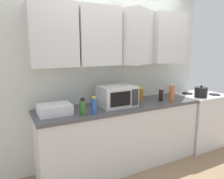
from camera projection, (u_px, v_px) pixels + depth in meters
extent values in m
cube|color=silver|center=(111.00, 74.00, 3.14)|extent=(3.22, 0.06, 2.60)
cube|color=silver|center=(52.00, 35.00, 2.49)|extent=(0.56, 0.33, 0.75)
cube|color=silver|center=(97.00, 36.00, 2.75)|extent=(0.56, 0.33, 0.75)
cube|color=silver|center=(136.00, 37.00, 2.98)|extent=(0.65, 0.56, 0.75)
cube|color=silver|center=(166.00, 39.00, 3.28)|extent=(0.56, 0.33, 0.75)
cube|color=silver|center=(121.00, 137.00, 3.02)|extent=(2.32, 0.60, 0.86)
cube|color=#4C4C51|center=(122.00, 106.00, 2.93)|extent=(2.35, 0.63, 0.04)
cube|color=silver|center=(199.00, 119.00, 3.70)|extent=(0.76, 0.64, 0.90)
cylinder|color=black|center=(201.00, 97.00, 3.42)|extent=(0.18, 0.18, 0.01)
cylinder|color=black|center=(215.00, 94.00, 3.57)|extent=(0.18, 0.18, 0.01)
cylinder|color=black|center=(187.00, 93.00, 3.66)|extent=(0.18, 0.18, 0.01)
cylinder|color=black|center=(201.00, 92.00, 3.82)|extent=(0.18, 0.18, 0.01)
cylinder|color=black|center=(201.00, 92.00, 3.41)|extent=(0.20, 0.20, 0.14)
sphere|color=black|center=(201.00, 86.00, 3.39)|extent=(0.04, 0.04, 0.04)
cube|color=silver|center=(117.00, 96.00, 2.85)|extent=(0.48, 0.36, 0.28)
cube|color=black|center=(121.00, 99.00, 2.67)|extent=(0.29, 0.01, 0.18)
cube|color=#2D2D33|center=(135.00, 97.00, 2.77)|extent=(0.10, 0.01, 0.21)
cube|color=silver|center=(55.00, 109.00, 2.50)|extent=(0.38, 0.30, 0.12)
cylinder|color=black|center=(161.00, 95.00, 3.16)|extent=(0.06, 0.06, 0.17)
cylinder|color=silver|center=(161.00, 89.00, 3.14)|extent=(0.05, 0.05, 0.03)
cylinder|color=#AD701E|center=(141.00, 94.00, 3.21)|extent=(0.08, 0.08, 0.17)
cylinder|color=yellow|center=(141.00, 88.00, 3.19)|extent=(0.06, 0.06, 0.03)
cylinder|color=red|center=(172.00, 92.00, 3.50)|extent=(0.06, 0.06, 0.14)
cylinder|color=silver|center=(172.00, 87.00, 3.48)|extent=(0.04, 0.04, 0.02)
cylinder|color=#BC6638|center=(172.00, 93.00, 3.10)|extent=(0.08, 0.08, 0.24)
cylinder|color=silver|center=(172.00, 85.00, 3.07)|extent=(0.05, 0.05, 0.02)
cylinder|color=#386B2D|center=(83.00, 108.00, 2.47)|extent=(0.08, 0.08, 0.17)
cylinder|color=black|center=(83.00, 99.00, 2.45)|extent=(0.05, 0.05, 0.03)
cylinder|color=gold|center=(132.00, 95.00, 3.21)|extent=(0.07, 0.07, 0.16)
cylinder|color=yellow|center=(132.00, 89.00, 3.20)|extent=(0.04, 0.04, 0.02)
cylinder|color=#2D56B7|center=(94.00, 106.00, 2.51)|extent=(0.07, 0.07, 0.19)
cylinder|color=yellow|center=(94.00, 97.00, 2.49)|extent=(0.05, 0.05, 0.02)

